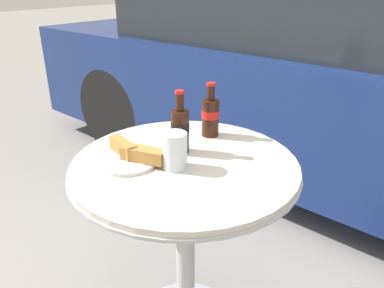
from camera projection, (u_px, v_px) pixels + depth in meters
bistro_table at (185, 207)px, 1.32m from camera, size 0.77×0.77×0.77m
cola_bottle_left at (180, 129)px, 1.28m from camera, size 0.06×0.06×0.22m
cola_bottle_right at (210, 115)px, 1.42m from camera, size 0.07×0.07×0.21m
drinking_glass at (175, 152)px, 1.19m from camera, size 0.08×0.08×0.12m
lunch_plate_near at (131, 156)px, 1.24m from camera, size 0.23×0.20×0.06m
parked_car at (319, 78)px, 2.66m from camera, size 4.38×1.79×1.39m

